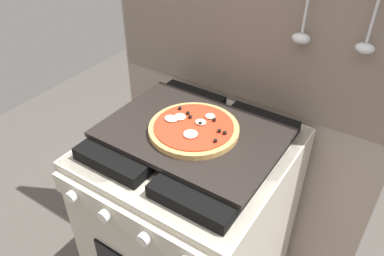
% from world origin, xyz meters
% --- Properties ---
extents(kitchen_backsplash, '(1.10, 0.08, 1.55)m').
position_xyz_m(kitchen_backsplash, '(0.00, 0.33, 0.79)').
color(kitchen_backsplash, gray).
rests_on(kitchen_backsplash, ground_plane).
extents(stove, '(0.60, 0.64, 0.90)m').
position_xyz_m(stove, '(-0.00, -0.00, 0.45)').
color(stove, beige).
rests_on(stove, ground_plane).
extents(baking_tray, '(0.54, 0.38, 0.02)m').
position_xyz_m(baking_tray, '(0.00, 0.00, 0.91)').
color(baking_tray, black).
rests_on(baking_tray, stove).
extents(pizza_left, '(0.28, 0.28, 0.03)m').
position_xyz_m(pizza_left, '(0.01, -0.00, 0.93)').
color(pizza_left, tan).
rests_on(pizza_left, baking_tray).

